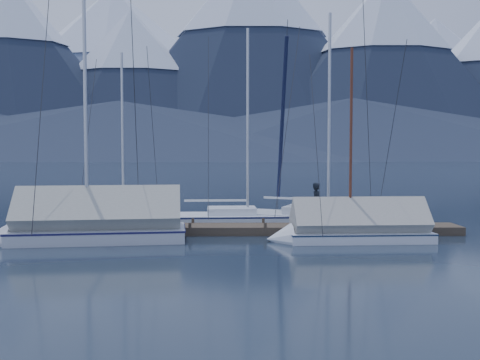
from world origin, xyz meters
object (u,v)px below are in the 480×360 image
(sailboat_open_mid, at_px, (259,220))
(sailboat_covered_near, at_px, (346,230))
(sailboat_open_left, at_px, (134,223))
(sailboat_open_right, at_px, (340,222))
(sailboat_covered_far, at_px, (83,228))
(person, at_px, (317,203))

(sailboat_open_mid, xyz_separation_m, sailboat_covered_near, (3.09, -4.56, 0.22))
(sailboat_open_left, xyz_separation_m, sailboat_open_mid, (5.69, 0.64, 0.02))
(sailboat_open_right, bearing_deg, sailboat_covered_near, -98.31)
(sailboat_open_left, distance_m, sailboat_open_mid, 5.73)
(sailboat_open_left, height_order, sailboat_covered_near, sailboat_open_left)
(sailboat_open_mid, relative_size, sailboat_covered_far, 0.95)
(sailboat_open_right, height_order, sailboat_covered_near, sailboat_open_right)
(sailboat_covered_far, bearing_deg, person, 14.13)
(sailboat_open_mid, bearing_deg, sailboat_covered_far, -145.88)
(sailboat_open_mid, height_order, person, sailboat_open_mid)
(sailboat_covered_near, bearing_deg, sailboat_open_mid, 124.10)
(sailboat_open_left, relative_size, person, 4.95)
(sailboat_covered_far, bearing_deg, sailboat_open_mid, 34.12)
(sailboat_open_left, distance_m, sailboat_covered_near, 9.62)
(sailboat_open_right, bearing_deg, sailboat_open_left, 179.56)
(sailboat_open_mid, distance_m, sailboat_covered_far, 8.18)
(person, bearing_deg, sailboat_open_mid, 36.92)
(sailboat_open_mid, bearing_deg, sailboat_open_left, -173.56)
(sailboat_open_mid, height_order, sailboat_open_right, sailboat_open_right)
(sailboat_open_mid, distance_m, person, 3.43)
(sailboat_covered_near, bearing_deg, sailboat_open_right, 81.69)
(sailboat_open_left, height_order, sailboat_open_mid, sailboat_open_mid)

